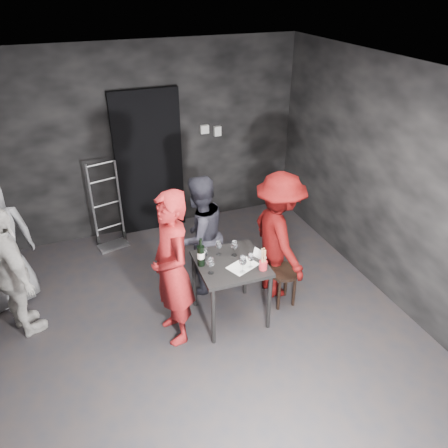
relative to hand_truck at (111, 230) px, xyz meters
name	(u,v)px	position (x,y,z in m)	size (l,w,h in m)	color
floor	(207,331)	(0.69, -2.19, -0.22)	(4.50, 5.00, 0.02)	black
ceiling	(200,79)	(0.69, -2.19, 2.48)	(4.50, 5.00, 0.02)	silver
wall_back	(146,142)	(0.69, 0.31, 1.13)	(4.50, 0.04, 2.70)	black
wall_right	(396,189)	(2.94, -2.19, 1.13)	(0.04, 5.00, 2.70)	black
doorway	(149,163)	(0.69, 0.25, 0.83)	(0.95, 0.10, 2.10)	black
wallbox_upper	(204,129)	(1.54, 0.26, 1.23)	(0.12, 0.06, 0.12)	#B7B7B2
wallbox_lower	(217,131)	(1.74, 0.26, 1.18)	(0.10, 0.06, 0.14)	#B7B7B2
hand_truck	(111,230)	(0.00, 0.00, 0.00)	(0.42, 0.35, 1.25)	#B2B2B7
tasting_table	(231,270)	(1.03, -2.05, 0.43)	(0.72, 0.72, 0.75)	black
stool	(284,276)	(1.69, -2.04, 0.16)	(0.37, 0.37, 0.47)	black
server_red	(171,260)	(0.37, -2.09, 0.75)	(0.71, 0.47, 1.94)	#A31B1C
woman_black	(199,236)	(0.88, -1.41, 0.52)	(0.72, 0.40, 1.49)	#23222C
man_maroon	(279,234)	(1.71, -1.82, 0.59)	(1.06, 0.49, 1.64)	#540909
bystander_cream	(13,274)	(-1.14, -1.44, 0.53)	(0.88, 0.42, 1.51)	beige
tasting_mat	(243,266)	(1.12, -2.16, 0.53)	(0.31, 0.21, 0.00)	white
wine_glass_a	(211,265)	(0.76, -2.15, 0.63)	(0.08, 0.08, 0.20)	white
wine_glass_b	(205,255)	(0.77, -1.96, 0.62)	(0.07, 0.07, 0.19)	white
wine_glass_c	(219,247)	(0.96, -1.86, 0.62)	(0.07, 0.07, 0.18)	white
wine_glass_d	(243,264)	(1.07, -2.26, 0.63)	(0.08, 0.08, 0.22)	white
wine_glass_e	(251,260)	(1.18, -2.21, 0.62)	(0.07, 0.07, 0.18)	white
wine_glass_f	(234,248)	(1.11, -1.94, 0.62)	(0.07, 0.07, 0.19)	white
wine_bottle	(201,255)	(0.72, -1.98, 0.65)	(0.08, 0.08, 0.32)	black
breadstick_cup	(263,260)	(1.29, -2.28, 0.65)	(0.09, 0.09, 0.27)	red
reserved_card	(258,254)	(1.34, -2.07, 0.58)	(0.08, 0.13, 0.10)	white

